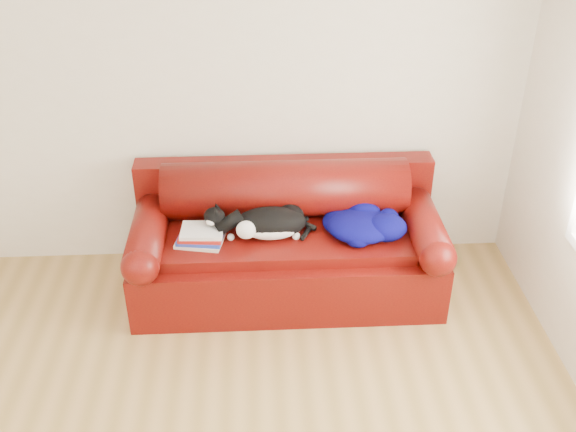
# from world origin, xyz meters

# --- Properties ---
(room_shell) EXTENTS (4.52, 4.02, 2.61)m
(room_shell) POSITION_xyz_m (0.12, 0.02, 1.67)
(room_shell) COLOR beige
(room_shell) RESTS_ON ground
(sofa_base) EXTENTS (2.10, 0.90, 0.50)m
(sofa_base) POSITION_xyz_m (0.57, 1.49, 0.24)
(sofa_base) COLOR #3D0207
(sofa_base) RESTS_ON ground
(sofa_back) EXTENTS (2.10, 1.01, 0.88)m
(sofa_back) POSITION_xyz_m (0.57, 1.74, 0.54)
(sofa_back) COLOR #3D0207
(sofa_back) RESTS_ON ground
(book_stack) EXTENTS (0.34, 0.29, 0.10)m
(book_stack) POSITION_xyz_m (-0.01, 1.38, 0.55)
(book_stack) COLOR beige
(book_stack) RESTS_ON sofa_base
(cat) EXTENTS (0.69, 0.41, 0.25)m
(cat) POSITION_xyz_m (0.45, 1.43, 0.59)
(cat) COLOR black
(cat) RESTS_ON sofa_base
(blanket) EXTENTS (0.56, 0.45, 0.17)m
(blanket) POSITION_xyz_m (1.08, 1.43, 0.57)
(blanket) COLOR #020448
(blanket) RESTS_ON sofa_base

